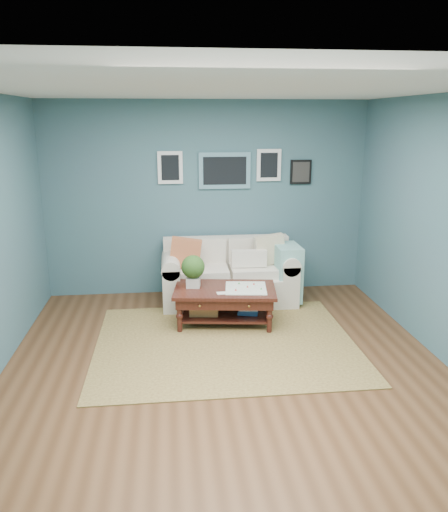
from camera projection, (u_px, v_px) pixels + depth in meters
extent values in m
plane|color=brown|center=(228.00, 373.00, 4.97)|extent=(5.00, 5.00, 0.00)
plane|color=white|center=(228.00, 88.00, 4.25)|extent=(5.00, 5.00, 0.00)
cube|color=#3D6A6E|center=(207.00, 199.00, 7.01)|extent=(4.50, 0.02, 2.70)
cube|color=#3D6A6E|center=(295.00, 375.00, 2.22)|extent=(4.50, 0.02, 2.70)
cube|color=#5C8C9A|center=(225.00, 171.00, 6.90)|extent=(0.72, 0.03, 0.50)
cube|color=black|center=(225.00, 171.00, 6.88)|extent=(0.60, 0.01, 0.38)
cube|color=white|center=(170.00, 168.00, 6.81)|extent=(0.34, 0.03, 0.44)
cube|color=white|center=(269.00, 165.00, 6.95)|extent=(0.34, 0.03, 0.44)
cube|color=black|center=(301.00, 172.00, 7.02)|extent=(0.30, 0.03, 0.34)
cube|color=brown|center=(225.00, 343.00, 5.62)|extent=(2.89, 2.31, 0.01)
cube|color=beige|center=(229.00, 288.00, 6.85)|extent=(1.34, 0.83, 0.40)
cube|color=beige|center=(226.00, 252.00, 7.05)|extent=(1.75, 0.21, 0.45)
cube|color=beige|center=(171.00, 284.00, 6.74)|extent=(0.23, 0.83, 0.58)
cube|color=beige|center=(284.00, 280.00, 6.91)|extent=(0.23, 0.83, 0.58)
cylinder|color=beige|center=(171.00, 263.00, 6.67)|extent=(0.24, 0.83, 0.24)
cylinder|color=beige|center=(285.00, 259.00, 6.83)|extent=(0.24, 0.83, 0.24)
cube|color=beige|center=(203.00, 272.00, 6.69)|extent=(0.68, 0.53, 0.12)
cube|color=beige|center=(255.00, 270.00, 6.77)|extent=(0.68, 0.53, 0.12)
cube|color=beige|center=(201.00, 251.00, 6.88)|extent=(0.68, 0.11, 0.34)
cube|color=beige|center=(252.00, 249.00, 6.96)|extent=(0.68, 0.11, 0.34)
cube|color=#D4482F|center=(185.00, 253.00, 6.60)|extent=(0.45, 0.16, 0.45)
cube|color=beige|center=(270.00, 250.00, 6.79)|extent=(0.44, 0.17, 0.43)
cube|color=beige|center=(249.00, 258.00, 6.67)|extent=(0.47, 0.11, 0.23)
cube|color=#84BFBB|center=(287.00, 272.00, 6.76)|extent=(0.32, 0.52, 0.75)
cube|color=black|center=(225.00, 290.00, 6.06)|extent=(1.30, 0.87, 0.04)
cube|color=black|center=(225.00, 296.00, 6.08)|extent=(1.21, 0.77, 0.12)
cube|color=black|center=(225.00, 315.00, 6.14)|extent=(1.10, 0.66, 0.03)
sphere|color=gold|center=(200.00, 306.00, 5.77)|extent=(0.03, 0.03, 0.03)
sphere|color=gold|center=(249.00, 306.00, 5.76)|extent=(0.03, 0.03, 0.03)
cylinder|color=black|center=(179.00, 316.00, 5.86)|extent=(0.06, 0.06, 0.42)
cylinder|color=black|center=(270.00, 316.00, 5.84)|extent=(0.06, 0.06, 0.42)
cylinder|color=black|center=(184.00, 299.00, 6.39)|extent=(0.06, 0.06, 0.42)
cylinder|color=black|center=(267.00, 300.00, 6.37)|extent=(0.06, 0.06, 0.42)
cube|color=beige|center=(193.00, 282.00, 6.09)|extent=(0.18, 0.18, 0.12)
sphere|color=#2A4E1A|center=(193.00, 267.00, 6.04)|extent=(0.29, 0.29, 0.29)
cube|color=white|center=(246.00, 288.00, 6.04)|extent=(0.55, 0.55, 0.01)
cube|color=#B77F47|center=(204.00, 306.00, 6.12)|extent=(0.38, 0.29, 0.20)
cube|color=navy|center=(248.00, 309.00, 6.14)|extent=(0.27, 0.21, 0.11)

